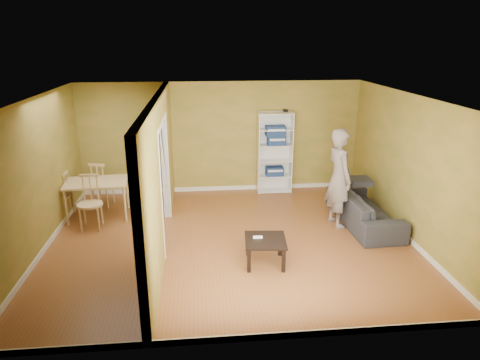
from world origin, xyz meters
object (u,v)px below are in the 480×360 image
object	(u,v)px
sofa	(364,204)
chair_far	(102,184)
bookshelf	(274,152)
dining_table	(96,185)
chair_left	(59,195)
coffee_table	(265,243)
person	(340,170)
chair_near	(90,203)

from	to	relation	value
sofa	chair_far	size ratio (longest dim) A/B	2.13
bookshelf	dining_table	world-z (taller)	bookshelf
dining_table	chair_left	world-z (taller)	chair_left
coffee_table	chair_far	bearing A→B (deg)	137.59
dining_table	chair_far	distance (m)	0.64
bookshelf	coffee_table	world-z (taller)	bookshelf
dining_table	sofa	bearing A→B (deg)	-9.34
sofa	chair_far	xyz separation A→B (m)	(-5.35, 1.49, 0.10)
dining_table	person	bearing A→B (deg)	-10.29
sofa	dining_table	xyz separation A→B (m)	(-5.32, 0.88, 0.27)
sofa	chair_near	world-z (taller)	chair_near
chair_left	chair_far	world-z (taller)	chair_far
chair_far	bookshelf	bearing A→B (deg)	-157.47
bookshelf	chair_left	world-z (taller)	bookshelf
bookshelf	person	bearing A→B (deg)	-66.59
coffee_table	chair_near	bearing A→B (deg)	151.87
sofa	dining_table	distance (m)	5.40
chair_far	coffee_table	bearing A→B (deg)	151.41
sofa	chair_left	world-z (taller)	chair_left
sofa	coffee_table	size ratio (longest dim) A/B	3.30
chair_left	chair_near	xyz separation A→B (m)	(0.76, -0.64, 0.05)
dining_table	chair_near	world-z (taller)	chair_near
sofa	chair_left	distance (m)	6.17
person	coffee_table	xyz separation A→B (m)	(-1.64, -1.40, -0.77)
dining_table	coffee_table	bearing A→B (deg)	-35.95
chair_near	dining_table	bearing A→B (deg)	87.50
coffee_table	chair_far	world-z (taller)	chair_far
sofa	chair_near	distance (m)	5.35
person	bookshelf	xyz separation A→B (m)	(-0.90, 2.07, -0.18)
chair_left	bookshelf	bearing A→B (deg)	101.73
bookshelf	chair_far	world-z (taller)	bookshelf
person	dining_table	size ratio (longest dim) A/B	1.86
dining_table	bookshelf	bearing A→B (deg)	17.34
sofa	dining_table	bearing A→B (deg)	78.89
coffee_table	chair_left	bearing A→B (deg)	149.30
bookshelf	dining_table	size ratio (longest dim) A/B	1.56
chair_far	sofa	bearing A→B (deg)	178.27
bookshelf	chair_left	xyz separation A→B (m)	(-4.65, -1.16, -0.48)
coffee_table	chair_left	world-z (taller)	chair_left
chair_near	chair_far	xyz separation A→B (m)	(-0.01, 1.20, -0.02)
dining_table	chair_left	size ratio (longest dim) A/B	1.28
person	bookshelf	world-z (taller)	person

